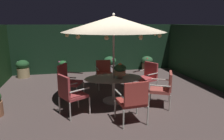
# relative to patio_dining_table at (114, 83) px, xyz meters

# --- Properties ---
(ground_plane) EXTENTS (7.94, 7.89, 0.02)m
(ground_plane) POSITION_rel_patio_dining_table_xyz_m (0.03, 0.10, -0.57)
(ground_plane) COLOR brown
(hedge_backdrop_rear) EXTENTS (7.94, 0.30, 2.16)m
(hedge_backdrop_rear) POSITION_rel_patio_dining_table_xyz_m (0.03, 3.89, 0.52)
(hedge_backdrop_rear) COLOR #16301E
(hedge_backdrop_rear) RESTS_ON ground_plane
(patio_dining_table) EXTENTS (1.67, 1.11, 0.72)m
(patio_dining_table) POSITION_rel_patio_dining_table_xyz_m (0.00, 0.00, 0.00)
(patio_dining_table) COLOR beige
(patio_dining_table) RESTS_ON ground_plane
(patio_umbrella) EXTENTS (2.83, 2.83, 2.51)m
(patio_umbrella) POSITION_rel_patio_dining_table_xyz_m (-0.00, 0.00, 1.66)
(patio_umbrella) COLOR beige
(patio_umbrella) RESTS_ON ground_plane
(centerpiece_planter) EXTENTS (0.34, 0.34, 0.44)m
(centerpiece_planter) POSITION_rel_patio_dining_table_xyz_m (0.16, -0.13, 0.40)
(centerpiece_planter) COLOR tan
(centerpiece_planter) RESTS_ON patio_dining_table
(patio_chair_north) EXTENTS (0.58, 0.64, 0.94)m
(patio_chair_north) POSITION_rel_patio_dining_table_xyz_m (-0.01, 1.41, -0.01)
(patio_chair_north) COLOR silver
(patio_chair_north) RESTS_ON ground_plane
(patio_chair_northeast) EXTENTS (0.79, 0.78, 1.03)m
(patio_chair_northeast) POSITION_rel_patio_dining_table_xyz_m (-1.29, 0.61, 0.02)
(patio_chair_northeast) COLOR beige
(patio_chair_northeast) RESTS_ON ground_plane
(patio_chair_east) EXTENTS (0.78, 0.77, 1.04)m
(patio_chair_east) POSITION_rel_patio_dining_table_xyz_m (-1.24, -0.68, 0.04)
(patio_chair_east) COLOR beige
(patio_chair_east) RESTS_ON ground_plane
(patio_chair_southeast) EXTENTS (0.66, 0.66, 1.03)m
(patio_chair_southeast) POSITION_rel_patio_dining_table_xyz_m (0.12, -1.42, 0.03)
(patio_chair_southeast) COLOR silver
(patio_chair_southeast) RESTS_ON ground_plane
(patio_chair_south) EXTENTS (0.80, 0.83, 0.96)m
(patio_chair_south) POSITION_rel_patio_dining_table_xyz_m (1.26, -0.64, -0.00)
(patio_chair_south) COLOR beige
(patio_chair_south) RESTS_ON ground_plane
(patio_chair_southwest) EXTENTS (0.79, 0.80, 0.97)m
(patio_chair_southwest) POSITION_rel_patio_dining_table_xyz_m (1.28, 0.60, -0.01)
(patio_chair_southwest) COLOR beige
(patio_chair_southwest) RESTS_ON ground_plane
(potted_plant_back_center) EXTENTS (0.53, 0.53, 0.74)m
(potted_plant_back_center) POSITION_rel_patio_dining_table_xyz_m (-3.10, 3.38, -0.17)
(potted_plant_back_center) COLOR tan
(potted_plant_back_center) RESTS_ON ground_plane
(potted_plant_left_near) EXTENTS (0.54, 0.54, 0.68)m
(potted_plant_left_near) POSITION_rel_patio_dining_table_xyz_m (2.45, 3.50, -0.20)
(potted_plant_left_near) COLOR #87614A
(potted_plant_left_near) RESTS_ON ground_plane
(potted_plant_back_left) EXTENTS (0.57, 0.57, 0.74)m
(potted_plant_back_left) POSITION_rel_patio_dining_table_xyz_m (0.62, 3.43, -0.15)
(potted_plant_back_left) COLOR beige
(potted_plant_back_left) RESTS_ON ground_plane
(potted_plant_right_near) EXTENTS (0.37, 0.35, 0.62)m
(potted_plant_right_near) POSITION_rel_patio_dining_table_xyz_m (-1.48, 3.55, -0.23)
(potted_plant_right_near) COLOR #A16B47
(potted_plant_right_near) RESTS_ON ground_plane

